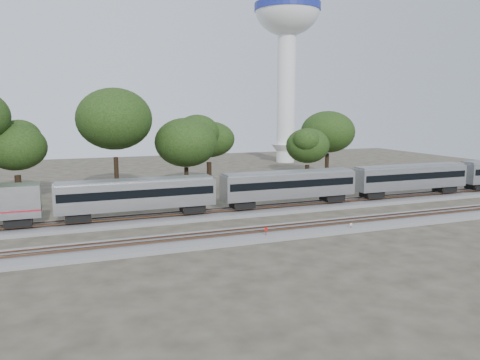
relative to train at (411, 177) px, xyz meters
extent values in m
plane|color=#383328|center=(-28.91, -6.00, -3.16)|extent=(160.00, 160.00, 0.00)
cube|color=slate|center=(-28.91, 0.00, -2.96)|extent=(160.00, 5.00, 0.40)
cube|color=brown|center=(-28.91, -0.72, -2.51)|extent=(160.00, 0.08, 0.15)
cube|color=brown|center=(-28.91, 0.72, -2.51)|extent=(160.00, 0.08, 0.15)
cube|color=slate|center=(-28.91, -10.00, -2.96)|extent=(160.00, 5.00, 0.40)
cube|color=brown|center=(-28.91, -10.72, -2.51)|extent=(160.00, 0.08, 0.15)
cube|color=brown|center=(-28.91, -9.28, -2.51)|extent=(160.00, 0.08, 0.15)
cube|color=black|center=(-48.96, 0.00, -1.99)|extent=(2.56, 2.16, 0.88)
cube|color=silver|center=(-37.10, 0.00, -0.07)|extent=(17.10, 2.95, 2.95)
cube|color=black|center=(-37.10, 0.00, 0.22)|extent=(16.51, 3.00, 0.88)
cube|color=gray|center=(-37.10, 0.00, 1.45)|extent=(16.71, 2.36, 0.34)
cube|color=black|center=(-43.29, 0.00, -1.99)|extent=(2.56, 2.16, 0.88)
cube|color=black|center=(-30.91, 0.00, -1.99)|extent=(2.56, 2.16, 0.88)
cube|color=silver|center=(-18.61, 0.00, -0.07)|extent=(17.10, 2.95, 2.95)
cube|color=black|center=(-18.61, 0.00, 0.22)|extent=(16.51, 3.00, 0.88)
cube|color=gray|center=(-18.61, 0.00, 1.45)|extent=(16.71, 2.36, 0.34)
cube|color=black|center=(-24.80, 0.00, -1.99)|extent=(2.56, 2.16, 0.88)
cube|color=black|center=(-12.42, 0.00, -1.99)|extent=(2.56, 2.16, 0.88)
cube|color=silver|center=(-0.12, 0.00, -0.07)|extent=(17.10, 2.95, 2.95)
cube|color=black|center=(-0.12, 0.00, 0.22)|extent=(16.51, 3.00, 0.88)
cube|color=gray|center=(-0.12, 0.00, 1.45)|extent=(16.71, 2.36, 0.34)
cube|color=black|center=(-6.31, 0.00, -1.99)|extent=(2.56, 2.16, 0.88)
cube|color=black|center=(6.07, 0.00, -1.99)|extent=(2.56, 2.16, 0.88)
cube|color=black|center=(12.18, 0.00, -1.99)|extent=(2.56, 2.16, 0.88)
cylinder|color=#512D19|center=(-26.77, -11.31, -2.65)|extent=(0.07, 0.07, 1.03)
cylinder|color=red|center=(-26.77, -11.31, -2.19)|extent=(0.37, 0.05, 0.37)
cylinder|color=#512D19|center=(-17.58, -11.84, -2.76)|extent=(0.05, 0.05, 0.80)
cylinder|color=silver|center=(-17.58, -11.84, -2.40)|extent=(0.29, 0.07, 0.29)
cube|color=#512D19|center=(-21.52, -11.94, -3.01)|extent=(0.54, 0.37, 0.30)
cylinder|color=silver|center=(4.73, 47.93, 11.58)|extent=(4.21, 4.21, 29.50)
cone|color=silver|center=(4.73, 47.93, -1.06)|extent=(6.74, 6.74, 4.21)
ellipsoid|color=silver|center=(4.73, 47.93, 31.86)|extent=(14.75, 14.75, 12.54)
cylinder|color=navy|center=(4.73, 47.93, 31.86)|extent=(14.92, 14.92, 1.69)
cylinder|color=black|center=(-49.83, 13.29, -1.12)|extent=(0.70, 0.70, 4.10)
ellipsoid|color=black|center=(-49.83, 13.29, 4.44)|extent=(7.72, 7.72, 6.56)
cylinder|color=black|center=(-37.77, 13.44, -0.20)|extent=(0.70, 0.70, 5.93)
ellipsoid|color=black|center=(-37.77, 13.44, 7.86)|extent=(11.19, 11.19, 9.51)
cylinder|color=black|center=(-28.12, 13.34, -1.10)|extent=(0.70, 0.70, 4.13)
ellipsoid|color=black|center=(-28.12, 13.34, 4.51)|extent=(7.80, 7.80, 6.63)
cylinder|color=black|center=(-23.18, 18.43, -1.09)|extent=(0.70, 0.70, 4.15)
ellipsoid|color=black|center=(-23.18, 18.43, 4.54)|extent=(7.82, 7.82, 6.65)
cylinder|color=black|center=(-8.38, 13.86, -1.37)|extent=(0.70, 0.70, 3.58)
ellipsoid|color=black|center=(-8.38, 13.86, 3.48)|extent=(6.75, 6.75, 5.74)
cylinder|color=black|center=(-0.12, 21.52, -0.92)|extent=(0.70, 0.70, 4.48)
ellipsoid|color=black|center=(-0.12, 21.52, 5.17)|extent=(8.46, 8.46, 7.19)
camera|label=1|loc=(-44.53, -50.77, 9.07)|focal=35.00mm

